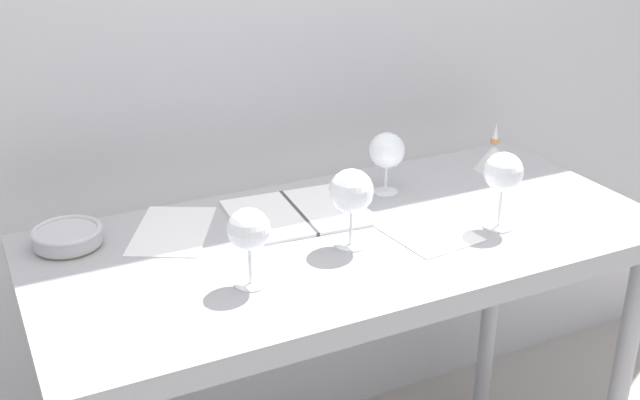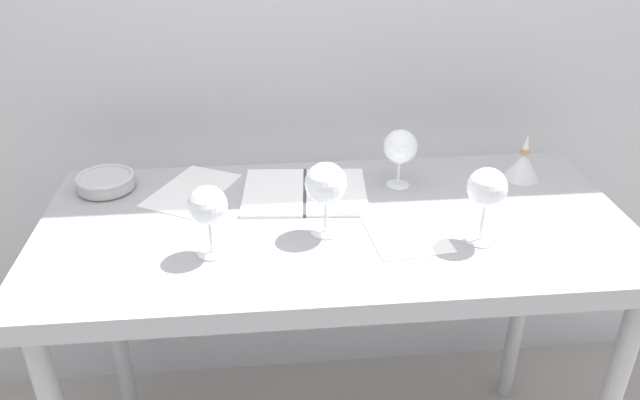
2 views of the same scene
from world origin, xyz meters
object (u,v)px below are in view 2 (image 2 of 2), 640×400
(wine_glass_near_right, at_px, (487,189))
(tasting_sheet_lower, at_px, (192,190))
(wine_glass_far_right, at_px, (400,148))
(tasting_sheet_upper, at_px, (404,230))
(wine_glass_near_center, at_px, (326,185))
(tasting_bowl, at_px, (106,181))
(wine_glass_near_left, at_px, (208,207))
(open_notebook, at_px, (305,192))
(decanter_funnel, at_px, (523,165))

(wine_glass_near_right, xyz_separation_m, tasting_sheet_lower, (-0.66, 0.30, -0.13))
(wine_glass_far_right, relative_size, tasting_sheet_upper, 0.70)
(wine_glass_near_center, height_order, tasting_sheet_upper, wine_glass_near_center)
(wine_glass_far_right, height_order, tasting_bowl, wine_glass_far_right)
(wine_glass_near_right, bearing_deg, wine_glass_near_center, 169.00)
(wine_glass_near_left, bearing_deg, wine_glass_near_center, 13.87)
(wine_glass_near_left, height_order, open_notebook, wine_glass_near_left)
(wine_glass_far_right, height_order, decanter_funnel, wine_glass_far_right)
(tasting_sheet_upper, distance_m, tasting_sheet_lower, 0.56)
(tasting_bowl, bearing_deg, wine_glass_near_right, -20.41)
(wine_glass_far_right, xyz_separation_m, decanter_funnel, (0.34, 0.02, -0.07))
(tasting_bowl, bearing_deg, wine_glass_far_right, -3.65)
(tasting_sheet_lower, bearing_deg, wine_glass_far_right, 25.44)
(wine_glass_far_right, bearing_deg, wine_glass_near_right, -65.48)
(open_notebook, xyz_separation_m, tasting_bowl, (-0.51, 0.07, 0.02))
(open_notebook, xyz_separation_m, decanter_funnel, (0.59, 0.04, 0.03))
(wine_glass_near_center, bearing_deg, tasting_bowl, 154.19)
(open_notebook, relative_size, tasting_sheet_lower, 1.31)
(wine_glass_near_center, distance_m, tasting_bowl, 0.61)
(tasting_sheet_upper, bearing_deg, tasting_sheet_lower, 147.99)
(wine_glass_near_right, bearing_deg, tasting_sheet_lower, 155.62)
(wine_glass_near_center, distance_m, open_notebook, 0.23)
(open_notebook, relative_size, tasting_bowl, 2.24)
(wine_glass_near_center, distance_m, tasting_sheet_upper, 0.22)
(wine_glass_near_center, height_order, wine_glass_far_right, wine_glass_near_center)
(wine_glass_near_center, height_order, decanter_funnel, wine_glass_near_center)
(wine_glass_near_right, height_order, tasting_sheet_upper, wine_glass_near_right)
(wine_glass_near_right, relative_size, decanter_funnel, 1.40)
(wine_glass_near_center, bearing_deg, decanter_funnel, 22.60)
(wine_glass_near_center, xyz_separation_m, decanter_funnel, (0.55, 0.23, -0.08))
(wine_glass_far_right, height_order, tasting_sheet_upper, wine_glass_far_right)
(wine_glass_near_right, distance_m, tasting_sheet_lower, 0.74)
(wine_glass_near_right, distance_m, decanter_funnel, 0.38)
(wine_glass_far_right, bearing_deg, tasting_sheet_lower, 177.83)
(wine_glass_near_left, bearing_deg, wine_glass_far_right, 30.73)
(wine_glass_near_left, distance_m, tasting_sheet_lower, 0.33)
(wine_glass_near_left, height_order, decanter_funnel, wine_glass_near_left)
(wine_glass_far_right, relative_size, tasting_bowl, 1.05)
(wine_glass_near_center, bearing_deg, wine_glass_far_right, 45.24)
(wine_glass_near_right, bearing_deg, tasting_bowl, 159.59)
(wine_glass_far_right, distance_m, open_notebook, 0.27)
(wine_glass_far_right, distance_m, wine_glass_near_right, 0.31)
(wine_glass_near_left, distance_m, open_notebook, 0.36)
(wine_glass_near_left, height_order, wine_glass_near_center, wine_glass_near_center)
(tasting_sheet_upper, bearing_deg, decanter_funnel, 26.86)
(wine_glass_near_right, distance_m, tasting_bowl, 0.95)
(wine_glass_near_left, bearing_deg, decanter_funnel, 19.95)
(tasting_bowl, bearing_deg, tasting_sheet_upper, -20.66)
(wine_glass_near_center, bearing_deg, tasting_sheet_upper, -3.32)
(decanter_funnel, bearing_deg, tasting_sheet_upper, -147.05)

